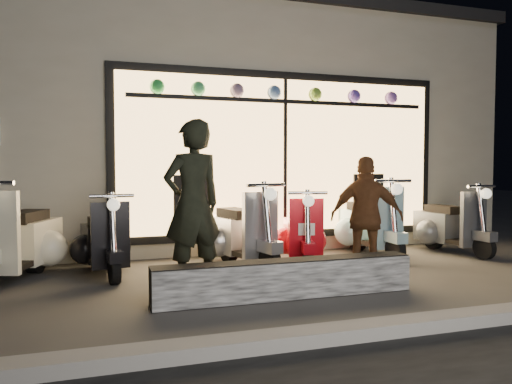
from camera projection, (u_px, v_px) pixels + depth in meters
ground at (281, 282)px, 5.92m from camera, size 40.00×40.00×0.00m
kerb at (369, 330)px, 4.02m from camera, size 40.00×0.25×0.12m
shop_building at (197, 132)px, 10.55m from camera, size 10.20×6.23×4.20m
graffiti_barrier at (286, 279)px, 5.24m from camera, size 2.81×0.28×0.40m
scooter_silver at (238, 233)px, 6.95m from camera, size 0.74×1.57×1.12m
scooter_red at (301, 234)px, 7.13m from camera, size 0.71×1.42×1.01m
scooter_black at (103, 242)px, 6.46m from camera, size 0.59×1.42×1.01m
scooter_cream at (24, 240)px, 6.14m from camera, size 0.90×1.63×1.18m
scooter_blue at (366, 225)px, 7.85m from camera, size 0.52×1.59×1.14m
scooter_grey at (446, 225)px, 8.07m from camera, size 0.56×1.48×1.06m
man at (193, 205)px, 5.59m from camera, size 0.79×0.63×1.90m
woman at (367, 217)px, 6.16m from camera, size 0.94×0.77×1.51m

